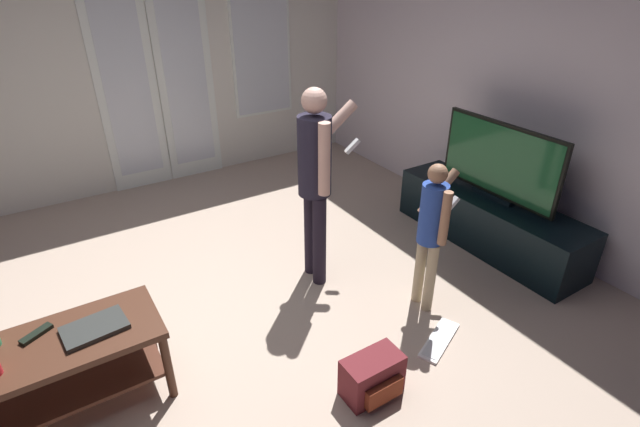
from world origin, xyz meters
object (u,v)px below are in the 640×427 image
loose_keyboard (439,340)px  laptop_closed (95,328)px  flat_screen_tv (499,162)px  tv_remote_black (36,334)px  coffee_table (58,362)px  tv_stand (488,221)px  person_adult (316,172)px  backpack (373,377)px  person_child (432,225)px

loose_keyboard → laptop_closed: laptop_closed is taller
flat_screen_tv → laptop_closed: 3.22m
flat_screen_tv → tv_remote_black: flat_screen_tv is taller
coffee_table → flat_screen_tv: (3.42, -0.04, 0.43)m
coffee_table → tv_remote_black: bearing=119.3°
flat_screen_tv → loose_keyboard: size_ratio=2.50×
flat_screen_tv → tv_stand: bearing=-65.3°
person_adult → backpack: size_ratio=4.29×
coffee_table → laptop_closed: (0.21, -0.01, 0.15)m
flat_screen_tv → laptop_closed: bearing=179.5°
laptop_closed → backpack: bearing=-37.7°
person_adult → laptop_closed: (-1.65, -0.36, -0.41)m
coffee_table → backpack: bearing=-28.7°
person_child → laptop_closed: size_ratio=3.46×
loose_keyboard → tv_remote_black: tv_remote_black is taller
backpack → loose_keyboard: bearing=8.2°
person_adult → flat_screen_tv: bearing=-14.0°
person_adult → backpack: person_adult is taller
flat_screen_tv → tv_remote_black: size_ratio=6.70×
person_adult → loose_keyboard: (0.30, -1.08, -0.91)m
person_child → tv_remote_black: 2.46m
person_child → loose_keyboard: bearing=-116.6°
flat_screen_tv → person_child: bearing=-162.6°
tv_stand → laptop_closed: bearing=179.5°
coffee_table → flat_screen_tv: bearing=-0.7°
person_child → loose_keyboard: person_child is taller
loose_keyboard → tv_remote_black: bearing=159.3°
person_adult → laptop_closed: bearing=-167.6°
tv_stand → person_adult: bearing=165.8°
tv_stand → backpack: tv_stand is taller
backpack → tv_remote_black: size_ratio=2.10×
coffee_table → backpack: (1.52, -0.83, -0.23)m
coffee_table → loose_keyboard: size_ratio=2.41×
coffee_table → person_adult: bearing=10.6°
person_child → backpack: 1.09m
flat_screen_tv → person_adult: size_ratio=0.74×
loose_keyboard → tv_stand: bearing=28.9°
flat_screen_tv → backpack: size_ratio=3.19×
loose_keyboard → backpack: bearing=-171.8°
loose_keyboard → laptop_closed: 2.14m
coffee_table → tv_remote_black: (-0.06, 0.11, 0.15)m
laptop_closed → person_adult: bearing=6.7°
tv_stand → person_child: size_ratio=1.56×
loose_keyboard → coffee_table: bearing=161.2°
tv_remote_black → flat_screen_tv: bearing=-32.3°
coffee_table → person_child: size_ratio=0.97×
person_adult → tv_remote_black: bearing=-172.8°
laptop_closed → loose_keyboard: bearing=-26.0°
backpack → loose_keyboard: size_ratio=0.78×
loose_keyboard → flat_screen_tv: bearing=29.0°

